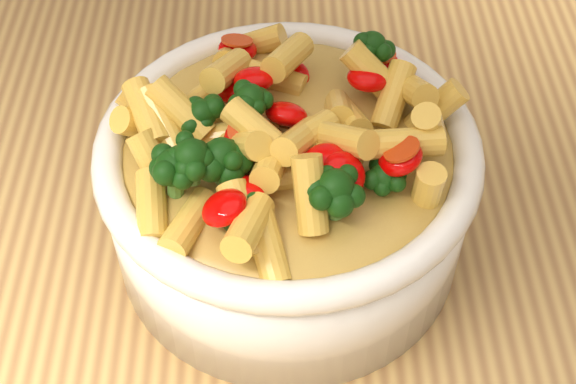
{
  "coord_description": "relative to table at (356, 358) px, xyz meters",
  "views": [
    {
      "loc": [
        -0.06,
        -0.31,
        1.35
      ],
      "look_at": [
        -0.05,
        0.04,
        0.95
      ],
      "focal_mm": 50.0,
      "sensor_mm": 36.0,
      "label": 1
    }
  ],
  "objects": [
    {
      "name": "serving_bowl",
      "position": [
        -0.05,
        0.04,
        0.15
      ],
      "size": [
        0.24,
        0.24,
        0.1
      ],
      "color": "white",
      "rests_on": "table"
    },
    {
      "name": "pasta_salad",
      "position": [
        -0.05,
        0.04,
        0.22
      ],
      "size": [
        0.19,
        0.19,
        0.04
      ],
      "color": "#FFD250",
      "rests_on": "serving_bowl"
    },
    {
      "name": "table",
      "position": [
        0.0,
        0.0,
        0.0
      ],
      "size": [
        1.2,
        0.8,
        0.9
      ],
      "color": "tan",
      "rests_on": "ground"
    }
  ]
}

